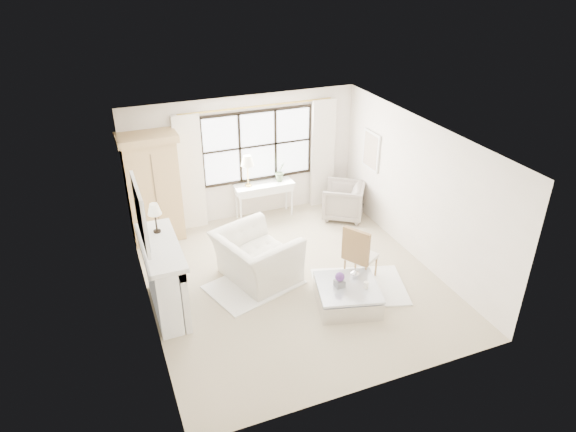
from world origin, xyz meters
The scene contains 32 objects.
floor centered at (0.00, 0.00, 0.00)m, with size 5.50×5.50×0.00m, color #BDAC8C.
ceiling centered at (0.00, 0.00, 2.70)m, with size 5.50×5.50×0.00m, color white.
wall_back centered at (0.00, 2.75, 1.35)m, with size 5.00×5.00×0.00m, color white.
wall_front centered at (0.00, -2.75, 1.35)m, with size 5.00×5.00×0.00m, color beige.
wall_left centered at (-2.50, 0.00, 1.35)m, with size 5.50×5.50×0.00m, color silver.
wall_right centered at (2.50, 0.00, 1.35)m, with size 5.50×5.50×0.00m, color white.
window_pane centered at (0.30, 2.73, 1.60)m, with size 2.40×0.02×1.50m, color silver.
window_frame centered at (0.30, 2.72, 1.60)m, with size 2.50×0.04×1.50m, color black, non-canonical shape.
curtain_rod centered at (0.30, 2.67, 2.47)m, with size 0.04×0.04×3.30m, color #AE8D3C.
curtain_left centered at (-1.20, 2.65, 1.24)m, with size 0.55×0.10×2.47m, color white.
curtain_right centered at (1.80, 2.65, 1.24)m, with size 0.55×0.10×2.47m, color silver.
fireplace centered at (-2.27, 0.00, 0.65)m, with size 0.58×1.66×1.26m.
mirror_frame centered at (-2.47, 0.00, 1.84)m, with size 0.05×1.15×0.95m, color white.
mirror_glass centered at (-2.44, 0.00, 1.84)m, with size 0.02×1.00×0.80m, color silver.
art_frame centered at (2.47, 1.70, 1.55)m, with size 0.04×0.62×0.82m, color silver.
art_canvas centered at (2.45, 1.70, 1.55)m, with size 0.01×0.52×0.72m, color #C3AE97.
mantel_lamp centered at (-2.22, 0.41, 1.65)m, with size 0.22×0.22×0.51m.
armoire centered at (-1.99, 2.46, 1.14)m, with size 1.14×0.72×2.24m.
console_table centered at (0.35, 2.52, 0.40)m, with size 1.30×0.46×0.80m.
console_lamp centered at (0.00, 2.54, 1.36)m, with size 0.28×0.28×0.69m.
orchid_plant centered at (0.74, 2.53, 1.02)m, with size 0.24×0.19×0.43m, color #516745.
side_table centered at (-0.43, 1.23, 0.33)m, with size 0.40×0.40×0.51m.
rug_left centered at (-0.71, 0.11, 0.01)m, with size 1.56×1.10×0.03m, color white.
rug_right centered at (1.01, -0.64, 0.01)m, with size 1.60×1.20×0.03m, color white.
club_armchair centered at (-0.58, 0.32, 0.44)m, with size 1.37×1.20×0.89m, color silver.
wingback_chair centered at (1.96, 1.86, 0.39)m, with size 0.84×0.86×0.79m, color gray.
french_chair centered at (1.14, -0.40, 0.31)m, with size 0.66×0.66×1.08m.
coffee_table centered at (0.57, -1.00, 0.18)m, with size 1.22×1.22×0.38m.
planter_box centered at (0.44, -0.95, 0.44)m, with size 0.15×0.15×0.11m, color slate.
planter_flowers centered at (0.44, -0.95, 0.57)m, with size 0.16×0.16×0.16m, color #572F76.
pillar_candle centered at (0.82, -1.16, 0.44)m, with size 0.08×0.08×0.12m, color silver.
coffee_vase centered at (0.81, -0.80, 0.46)m, with size 0.15×0.15×0.16m, color silver.
Camera 1 is at (-2.93, -7.09, 5.40)m, focal length 32.00 mm.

